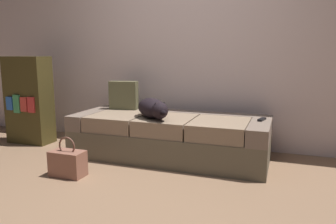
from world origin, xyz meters
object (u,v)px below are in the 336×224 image
at_px(bookshelf, 29,100).
at_px(dog_dark, 153,108).
at_px(tv_remote, 262,119).
at_px(handbag, 68,163).
at_px(couch, 170,137).
at_px(throw_pillow, 124,95).

bearing_deg(bookshelf, dog_dark, -5.11).
bearing_deg(tv_remote, bookshelf, -164.22).
relative_size(dog_dark, handbag, 1.37).
bearing_deg(bookshelf, couch, 0.72).
bearing_deg(couch, throw_pillow, 161.70).
distance_m(throw_pillow, bookshelf, 1.25).
bearing_deg(throw_pillow, couch, -18.30).
bearing_deg(handbag, dog_dark, 49.54).
distance_m(handbag, bookshelf, 1.52).
xyz_separation_m(dog_dark, handbag, (-0.58, -0.68, -0.44)).
relative_size(dog_dark, throw_pillow, 1.52).
relative_size(couch, dog_dark, 4.11).
bearing_deg(couch, bookshelf, -179.28).
relative_size(dog_dark, bookshelf, 0.47).
bearing_deg(tv_remote, dog_dark, -152.67).
bearing_deg(dog_dark, tv_remote, 13.61).
bearing_deg(bookshelf, handbag, -35.27).
bearing_deg(dog_dark, handbag, -130.46).
relative_size(tv_remote, throw_pillow, 0.44).
bearing_deg(tv_remote, couch, -161.60).
height_order(tv_remote, handbag, tv_remote).
xyz_separation_m(throw_pillow, bookshelf, (-1.22, -0.25, -0.09)).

